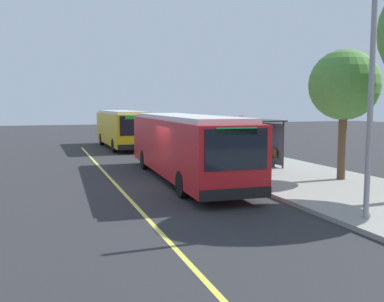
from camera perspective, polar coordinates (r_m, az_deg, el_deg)
ground_plane at (r=18.66m, az=-2.87°, el=-4.46°), size 120.00×120.00×0.00m
sidewalk_curb at (r=21.09m, az=13.01°, el=-3.18°), size 44.00×6.40×0.15m
lane_stripe_center at (r=18.19m, az=-9.57°, el=-4.80°), size 36.00×0.14×0.01m
transit_bus_main at (r=19.84m, az=-1.03°, el=0.89°), size 12.49×3.01×2.95m
transit_bus_second at (r=35.06m, az=-9.22°, el=3.05°), size 10.32×2.74×2.95m
bus_shelter at (r=23.78m, az=9.10°, el=2.40°), size 2.90×1.60×2.48m
waiting_bench at (r=23.72m, az=9.70°, el=-0.74°), size 1.60×0.48×0.95m
route_sign_post at (r=20.41m, az=6.48°, el=1.95°), size 0.44×0.08×2.80m
pedestrian_commuter at (r=20.85m, az=9.75°, el=-0.33°), size 0.24×0.40×1.69m
street_tree_upstreet at (r=20.02m, az=19.38°, el=8.10°), size 3.04×3.04×5.64m
utility_pole at (r=13.29m, az=22.40°, el=5.37°), size 0.16×0.16×6.40m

